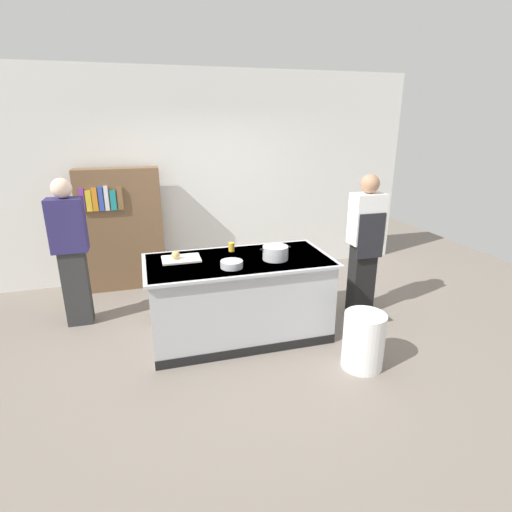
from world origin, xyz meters
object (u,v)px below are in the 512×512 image
object	(u,v)px
person_chef	(365,242)
bookshelf	(122,230)
trash_bin	(363,341)
person_guest	(71,250)
onion	(176,255)
mixing_bowl	(232,264)
juice_cup	(231,247)
stock_pot	(275,253)

from	to	relation	value
person_chef	bookshelf	xyz separation A→B (m)	(-2.83, 1.64, -0.06)
trash_bin	person_guest	bearing A→B (deg)	147.99
onion	person_guest	world-z (taller)	person_guest
mixing_bowl	trash_bin	world-z (taller)	mixing_bowl
person_guest	onion	bearing A→B (deg)	73.70
juice_cup	trash_bin	world-z (taller)	juice_cup
mixing_bowl	stock_pot	bearing A→B (deg)	13.71
mixing_bowl	onion	bearing A→B (deg)	144.98
mixing_bowl	person_guest	distance (m)	1.93
stock_pot	mixing_bowl	world-z (taller)	stock_pot
juice_cup	stock_pot	bearing A→B (deg)	-45.77
trash_bin	juice_cup	bearing A→B (deg)	129.85
onion	trash_bin	world-z (taller)	onion
stock_pot	bookshelf	bearing A→B (deg)	130.37
person_guest	person_chef	bearing A→B (deg)	93.63
juice_cup	person_chef	bearing A→B (deg)	-4.98
juice_cup	trash_bin	distance (m)	1.73
person_chef	mixing_bowl	bearing A→B (deg)	118.93
person_guest	bookshelf	world-z (taller)	person_guest
bookshelf	onion	bearing A→B (deg)	-70.28
person_chef	juice_cup	bearing A→B (deg)	101.51
person_guest	bookshelf	size ratio (longest dim) A/B	1.01
mixing_bowl	bookshelf	distance (m)	2.31
mixing_bowl	person_chef	distance (m)	1.76
trash_bin	person_chef	world-z (taller)	person_chef
trash_bin	bookshelf	distance (m)	3.58
onion	person_guest	bearing A→B (deg)	149.14
trash_bin	bookshelf	world-z (taller)	bookshelf
stock_pot	juice_cup	world-z (taller)	stock_pot
onion	person_chef	xyz separation A→B (m)	(2.24, 0.02, -0.05)
stock_pot	bookshelf	distance (m)	2.49
person_guest	stock_pot	bearing A→B (deg)	81.56
person_chef	bookshelf	bearing A→B (deg)	76.42
mixing_bowl	person_guest	world-z (taller)	person_guest
onion	bookshelf	size ratio (longest dim) A/B	0.05
stock_pot	mixing_bowl	distance (m)	0.52
juice_cup	person_chef	distance (m)	1.61
bookshelf	person_guest	bearing A→B (deg)	-117.54
stock_pot	person_guest	distance (m)	2.32
juice_cup	trash_bin	xyz separation A→B (m)	(1.02, -1.22, -0.67)
stock_pot	person_guest	size ratio (longest dim) A/B	0.20
onion	mixing_bowl	size ratio (longest dim) A/B	0.39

